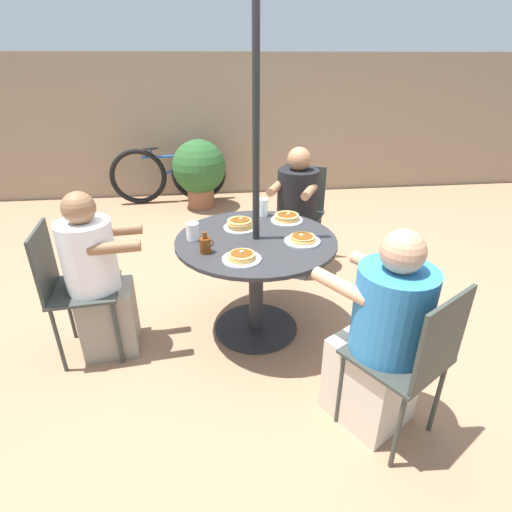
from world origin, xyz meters
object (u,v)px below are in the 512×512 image
pancake_plate_b (302,239)px  patio_chair_north (412,356)px  pancake_plate_a (242,257)px  pancake_plate_c (287,218)px  coffee_cup (193,231)px  potted_shrub (199,170)px  diner_south (99,283)px  patio_chair_east (301,208)px  diner_east (296,217)px  syrup_bottle (205,245)px  drinking_glass_a (263,207)px  patio_table (256,261)px  patio_chair_south (70,283)px  pancake_plate_d (240,224)px  diner_north (381,342)px  bicycle (169,175)px

pancake_plate_b → patio_chair_north: bearing=-70.6°
pancake_plate_a → pancake_plate_c: pancake_plate_c is taller
coffee_cup → potted_shrub: bearing=89.8°
diner_south → coffee_cup: bearing=96.8°
patio_chair_east → diner_east: bearing=90.0°
patio_chair_east → syrup_bottle: (-0.87, -1.22, 0.24)m
patio_chair_east → drinking_glass_a: 0.81m
patio_table → diner_east: bearing=62.6°
patio_table → patio_chair_south: (-1.17, -0.12, -0.02)m
patio_chair_north → drinking_glass_a: patio_chair_north is taller
patio_table → potted_shrub: potted_shrub is taller
coffee_cup → patio_chair_east: bearing=46.9°
pancake_plate_d → drinking_glass_a: size_ratio=1.77×
patio_chair_east → diner_east: diner_east is taller
pancake_plate_c → syrup_bottle: syrup_bottle is taller
diner_east → syrup_bottle: (-0.79, -1.07, 0.27)m
patio_table → diner_north: diner_north is taller
diner_east → pancake_plate_d: bearing=79.6°
patio_chair_east → syrup_bottle: patio_chair_east is taller
diner_south → drinking_glass_a: size_ratio=8.48×
pancake_plate_c → bicycle: bearing=111.4°
coffee_cup → diner_south: bearing=-167.6°
patio_table → diner_east: diner_east is taller
pancake_plate_d → syrup_bottle: size_ratio=1.71×
diner_south → pancake_plate_d: diner_south is taller
patio_chair_east → pancake_plate_c: 0.84m
patio_chair_south → pancake_plate_d: patio_chair_south is taller
drinking_glass_a → potted_shrub: (-0.50, 2.30, -0.29)m
patio_chair_north → pancake_plate_d: (-0.70, 1.18, 0.22)m
diner_north → pancake_plate_a: 0.88m
pancake_plate_c → patio_table: bearing=-132.7°
pancake_plate_c → patio_chair_south: bearing=-164.6°
pancake_plate_a → pancake_plate_d: pancake_plate_d is taller
diner_east → bicycle: 2.44m
coffee_cup → potted_shrub: (0.01, 2.67, -0.28)m
diner_south → patio_chair_south: bearing=-90.0°
diner_east → patio_chair_south: bearing=59.1°
diner_south → patio_table: bearing=90.0°
patio_table → syrup_bottle: syrup_bottle is taller
diner_south → drinking_glass_a: (1.11, 0.50, 0.28)m
patio_chair_south → drinking_glass_a: bearing=106.6°
pancake_plate_b → potted_shrub: 2.88m
patio_table → pancake_plate_c: 0.42m
patio_chair_north → patio_chair_south: 1.99m
syrup_bottle → coffee_cup: size_ratio=1.20×
patio_chair_north → coffee_cup: bearing=103.1°
pancake_plate_a → syrup_bottle: 0.24m
diner_north → potted_shrub: 3.68m
patio_chair_north → diner_east: size_ratio=0.81×
pancake_plate_b → pancake_plate_c: (-0.03, 0.36, 0.01)m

